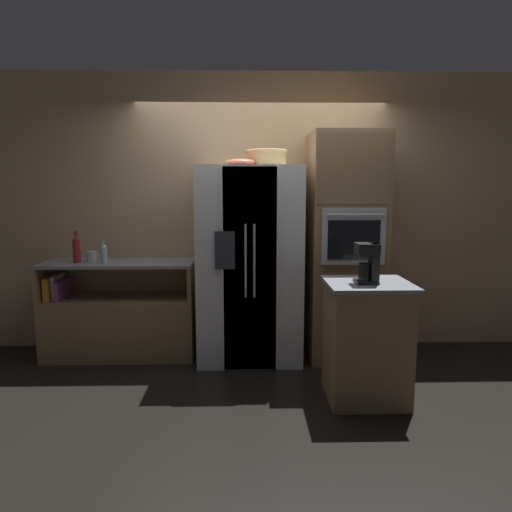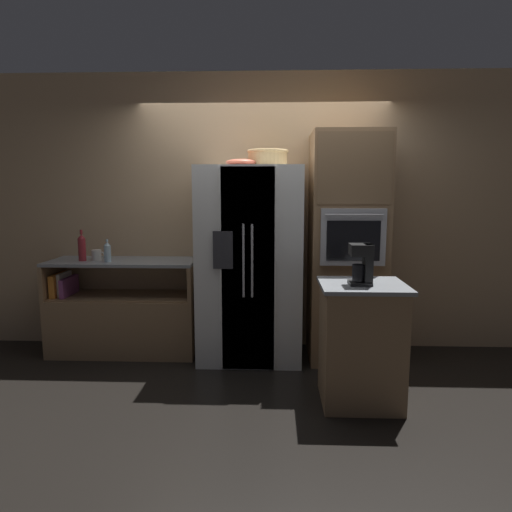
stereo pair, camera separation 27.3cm
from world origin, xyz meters
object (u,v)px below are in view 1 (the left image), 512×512
at_px(bottle_tall, 104,253).
at_px(wicker_basket, 267,158).
at_px(fruit_bowl, 241,162).
at_px(refrigerator, 249,264).
at_px(wall_oven, 344,247).
at_px(bottle_short, 77,249).
at_px(coffee_maker, 369,262).
at_px(mug, 92,257).

bearing_deg(bottle_tall, wicker_basket, 3.16).
relative_size(fruit_bowl, bottle_tall, 1.28).
relative_size(refrigerator, wall_oven, 0.86).
xyz_separation_m(wicker_basket, bottle_short, (-1.82, -0.03, -0.86)).
bearing_deg(coffee_maker, wall_oven, 88.06).
xyz_separation_m(refrigerator, bottle_short, (-1.65, 0.04, 0.15)).
bearing_deg(bottle_tall, coffee_maker, -22.63).
height_order(wall_oven, coffee_maker, wall_oven).
distance_m(refrigerator, fruit_bowl, 0.97).
height_order(refrigerator, wicker_basket, wicker_basket).
xyz_separation_m(bottle_short, mug, (0.13, 0.03, -0.08)).
distance_m(wicker_basket, fruit_bowl, 0.28).
relative_size(fruit_bowl, mug, 2.14).
distance_m(mug, coffee_maker, 2.63).
bearing_deg(coffee_maker, fruit_bowl, 137.20).
distance_m(bottle_tall, coffee_maker, 2.46).
bearing_deg(bottle_short, bottle_tall, -11.65).
height_order(wall_oven, bottle_short, wall_oven).
distance_m(bottle_tall, bottle_short, 0.28).
xyz_separation_m(refrigerator, wicker_basket, (0.17, 0.07, 1.01)).
xyz_separation_m(refrigerator, coffee_maker, (0.89, -0.97, 0.17)).
height_order(refrigerator, mug, refrigerator).
bearing_deg(wicker_basket, mug, 179.82).
height_order(refrigerator, coffee_maker, refrigerator).
height_order(wall_oven, mug, wall_oven).
xyz_separation_m(wall_oven, bottle_short, (-2.58, 0.00, -0.01)).
relative_size(bottle_tall, bottle_short, 0.72).
distance_m(wicker_basket, coffee_maker, 1.51).
bearing_deg(mug, bottle_tall, -32.51).
xyz_separation_m(fruit_bowl, bottle_short, (-1.58, 0.11, -0.81)).
height_order(fruit_bowl, coffee_maker, fruit_bowl).
height_order(bottle_short, coffee_maker, bottle_short).
xyz_separation_m(fruit_bowl, coffee_maker, (0.97, -0.90, -0.78)).
distance_m(wall_oven, fruit_bowl, 1.29).
distance_m(bottle_tall, mug, 0.17).
height_order(fruit_bowl, mug, fruit_bowl).
bearing_deg(bottle_tall, refrigerator, 0.84).
distance_m(refrigerator, wicker_basket, 1.03).
bearing_deg(refrigerator, wall_oven, 1.98).
xyz_separation_m(wicker_basket, mug, (-1.69, 0.01, -0.94)).
relative_size(wicker_basket, fruit_bowl, 1.37).
relative_size(wall_oven, wicker_basket, 5.58).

